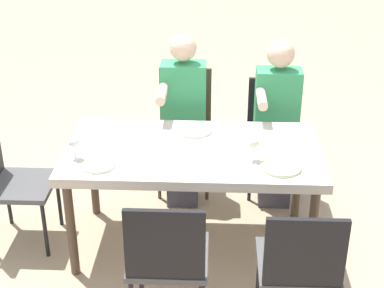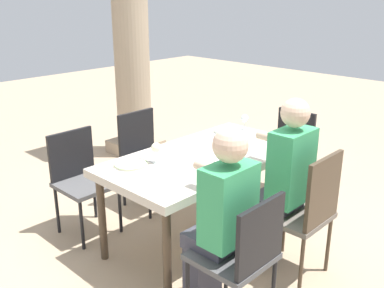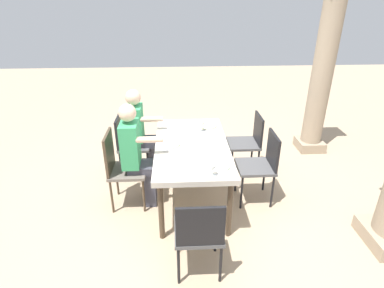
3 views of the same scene
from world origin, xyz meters
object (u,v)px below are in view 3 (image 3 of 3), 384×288
object	(u,v)px
plate_1	(170,144)
wine_glass_0	(201,123)
chair_west_south	(129,142)
chair_mid_north	(262,162)
diner_man_white	(141,131)
dining_table	(192,149)
diner_woman_green	(137,153)
chair_mid_south	(120,165)
chair_head_east	(199,231)
plate_2	(220,167)
wine_glass_2	(213,166)
stone_column_near	(323,71)
chair_west_north	(249,140)
plate_0	(207,126)

from	to	relation	value
plate_1	wine_glass_0	bearing A→B (deg)	133.81
chair_west_south	chair_mid_north	size ratio (longest dim) A/B	0.98
diner_man_white	plate_1	xyz separation A→B (m)	(0.61, 0.42, 0.08)
chair_west_south	plate_1	size ratio (longest dim) A/B	3.65
chair_west_south	plate_1	distance (m)	0.89
dining_table	diner_man_white	world-z (taller)	diner_man_white
diner_woman_green	wine_glass_0	world-z (taller)	diner_woman_green
chair_mid_south	chair_head_east	world-z (taller)	chair_mid_south
diner_woman_green	plate_2	xyz separation A→B (m)	(0.47, 0.93, 0.06)
diner_woman_green	wine_glass_2	distance (m)	1.06
chair_mid_south	diner_man_white	xyz separation A→B (m)	(-0.71, 0.19, 0.14)
stone_column_near	chair_west_north	bearing A→B (deg)	-61.47
diner_man_white	chair_mid_south	bearing A→B (deg)	-14.67
plate_1	diner_man_white	bearing A→B (deg)	-145.58
chair_west_north	plate_0	distance (m)	0.67
stone_column_near	plate_1	world-z (taller)	stone_column_near
chair_mid_south	wine_glass_0	bearing A→B (deg)	115.69
chair_head_east	diner_woman_green	size ratio (longest dim) A/B	0.65
plate_0	wine_glass_2	distance (m)	1.29
chair_head_east	diner_woman_green	distance (m)	1.34
chair_west_north	diner_woman_green	world-z (taller)	diner_woman_green
diner_man_white	stone_column_near	distance (m)	2.92
plate_1	wine_glass_2	xyz separation A→B (m)	(0.73, 0.43, 0.10)
chair_west_north	chair_head_east	size ratio (longest dim) A/B	1.03
stone_column_near	chair_west_south	bearing A→B (deg)	-77.26
chair_west_south	plate_2	xyz separation A→B (m)	(1.19, 1.13, 0.24)
diner_man_white	stone_column_near	bearing A→B (deg)	103.59
dining_table	plate_0	size ratio (longest dim) A/B	6.64
dining_table	plate_0	bearing A→B (deg)	156.06
plate_0	chair_west_south	bearing A→B (deg)	-93.19
plate_0	plate_2	xyz separation A→B (m)	(1.13, 0.03, 0.00)
chair_west_north	chair_west_south	world-z (taller)	chair_west_south
chair_head_east	plate_2	xyz separation A→B (m)	(-0.68, 0.27, 0.26)
wine_glass_0	wine_glass_2	size ratio (longest dim) A/B	1.05
chair_head_east	diner_man_white	bearing A→B (deg)	-159.97
stone_column_near	wine_glass_2	xyz separation A→B (m)	(2.02, -1.91, -0.47)
stone_column_near	dining_table	bearing A→B (deg)	-58.47
chair_head_east	plate_2	bearing A→B (deg)	158.33
stone_column_near	plate_1	xyz separation A→B (m)	(1.28, -2.35, -0.57)
chair_west_north	plate_0	world-z (taller)	chair_west_north
chair_head_east	diner_man_white	distance (m)	2.00
chair_mid_south	wine_glass_0	distance (m)	1.17
dining_table	diner_man_white	distance (m)	0.91
diner_woman_green	plate_0	world-z (taller)	diner_woman_green
diner_woman_green	wine_glass_2	bearing A→B (deg)	52.84
diner_man_white	plate_0	size ratio (longest dim) A/B	5.04
plate_1	chair_west_south	bearing A→B (deg)	-135.81
plate_0	wine_glass_0	world-z (taller)	wine_glass_0
chair_head_east	diner_man_white	world-z (taller)	diner_man_white
chair_head_east	wine_glass_0	size ratio (longest dim) A/B	5.35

